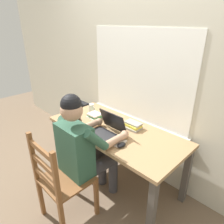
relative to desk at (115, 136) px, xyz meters
name	(u,v)px	position (x,y,z in m)	size (l,w,h in m)	color
ground_plane	(115,180)	(0.00, 0.00, -0.62)	(8.00, 8.00, 0.00)	brown
back_wall	(143,69)	(0.00, 0.43, 0.68)	(6.00, 0.08, 2.60)	beige
desk	(115,136)	(0.00, 0.00, 0.00)	(1.54, 0.70, 0.71)	#9E7A51
seated_person	(84,148)	(0.01, -0.43, 0.06)	(0.50, 0.60, 1.24)	#2D5642
wooden_chair	(61,181)	(0.01, -0.71, -0.16)	(0.42, 0.42, 0.94)	brown
laptop	(107,130)	(0.02, -0.14, 0.14)	(0.33, 0.31, 0.23)	black
computer_mouse	(121,145)	(0.27, -0.20, 0.11)	(0.06, 0.10, 0.03)	black
coffee_mug_white	(91,108)	(-0.54, 0.12, 0.14)	(0.11, 0.08, 0.10)	silver
coffee_mug_dark	(78,119)	(-0.40, -0.20, 0.14)	(0.11, 0.07, 0.09)	#38281E
book_stack_main	(95,116)	(-0.37, 0.03, 0.12)	(0.17, 0.16, 0.06)	white
book_stack_side	(133,126)	(0.12, 0.15, 0.12)	(0.20, 0.15, 0.07)	gray
paper_pile_near_laptop	(113,140)	(0.15, -0.18, 0.10)	(0.23, 0.15, 0.01)	white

